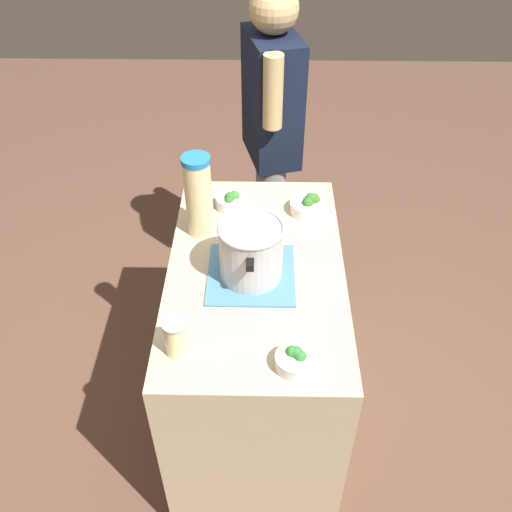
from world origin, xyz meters
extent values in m
plane|color=brown|center=(0.00, 0.00, 0.00)|extent=(8.00, 8.00, 0.00)
cube|color=tan|center=(0.00, 0.00, 0.44)|extent=(1.05, 0.61, 0.88)
cube|color=teal|center=(-0.04, 0.02, 0.89)|extent=(0.30, 0.29, 0.01)
cylinder|color=#B7B7BC|center=(-0.04, 0.02, 0.99)|extent=(0.21, 0.21, 0.19)
torus|color=#99999E|center=(-0.04, 0.02, 1.09)|extent=(0.22, 0.22, 0.01)
cube|color=black|center=(-0.16, 0.02, 1.04)|extent=(0.04, 0.02, 0.02)
cube|color=black|center=(0.08, 0.02, 1.04)|extent=(0.04, 0.02, 0.02)
cylinder|color=beige|center=(0.20, 0.21, 1.03)|extent=(0.10, 0.10, 0.30)
cylinder|color=#2071B8|center=(0.20, 0.21, 1.19)|extent=(0.10, 0.10, 0.02)
ellipsoid|color=yellow|center=(0.21, 0.21, 1.04)|extent=(0.04, 0.04, 0.01)
cylinder|color=beige|center=(-0.37, 0.22, 0.94)|extent=(0.07, 0.07, 0.11)
cylinder|color=#B2AD99|center=(-0.37, 0.22, 1.00)|extent=(0.07, 0.07, 0.01)
cylinder|color=silver|center=(0.32, -0.19, 0.91)|extent=(0.14, 0.14, 0.04)
ellipsoid|color=#3B691F|center=(0.34, -0.22, 0.93)|extent=(0.05, 0.05, 0.05)
ellipsoid|color=#29712E|center=(0.33, -0.20, 0.93)|extent=(0.04, 0.04, 0.05)
ellipsoid|color=#2E6B24|center=(0.31, -0.19, 0.93)|extent=(0.04, 0.04, 0.05)
cylinder|color=silver|center=(-0.42, -0.12, 0.90)|extent=(0.11, 0.11, 0.04)
ellipsoid|color=#337835|center=(-0.42, -0.13, 0.92)|extent=(0.04, 0.04, 0.04)
ellipsoid|color=#317E29|center=(-0.41, -0.11, 0.93)|extent=(0.04, 0.04, 0.04)
ellipsoid|color=#2E7936|center=(-0.41, -0.12, 0.93)|extent=(0.04, 0.04, 0.05)
cylinder|color=silver|center=(0.35, 0.11, 0.91)|extent=(0.11, 0.11, 0.04)
ellipsoid|color=#34642E|center=(0.33, 0.11, 0.92)|extent=(0.04, 0.04, 0.04)
ellipsoid|color=#2C6E32|center=(0.35, 0.11, 0.92)|extent=(0.04, 0.04, 0.05)
ellipsoid|color=#35812A|center=(0.36, 0.09, 0.93)|extent=(0.04, 0.04, 0.05)
cylinder|color=gray|center=(0.76, -0.06, 0.41)|extent=(0.14, 0.14, 0.81)
cylinder|color=gray|center=(0.96, -0.06, 0.41)|extent=(0.14, 0.14, 0.81)
cube|color=black|center=(0.86, -0.06, 1.09)|extent=(0.38, 0.28, 0.56)
sphere|color=tan|center=(0.86, -0.06, 1.47)|extent=(0.20, 0.20, 0.20)
cylinder|color=tan|center=(0.65, -0.06, 1.22)|extent=(0.08, 0.08, 0.30)
cylinder|color=tan|center=(1.07, -0.06, 1.22)|extent=(0.08, 0.08, 0.30)
camera|label=1|loc=(-1.41, -0.02, 2.18)|focal=38.88mm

